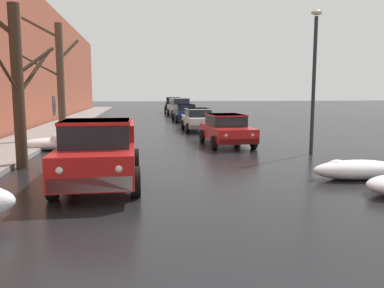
% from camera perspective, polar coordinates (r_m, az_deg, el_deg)
% --- Properties ---
extents(left_sidewalk_slab, '(2.70, 80.00, 0.16)m').
position_cam_1_polar(left_sidewalk_slab, '(21.54, -22.04, 0.73)').
color(left_sidewalk_slab, gray).
rests_on(left_sidewalk_slab, ground).
extents(snow_bank_mid_block_left, '(2.59, 0.93, 0.76)m').
position_cam_1_polar(snow_bank_mid_block_left, '(17.53, -19.43, 0.10)').
color(snow_bank_mid_block_left, white).
rests_on(snow_bank_mid_block_left, ground).
extents(snow_bank_near_corner_right, '(2.57, 0.94, 0.56)m').
position_cam_1_polar(snow_bank_near_corner_right, '(11.97, 22.49, -3.45)').
color(snow_bank_near_corner_right, white).
rests_on(snow_bank_near_corner_right, ground).
extents(bare_tree_second_along_sidewalk, '(2.07, 3.13, 5.14)m').
position_cam_1_polar(bare_tree_second_along_sidewalk, '(13.58, -23.96, 8.09)').
color(bare_tree_second_along_sidewalk, '#382B1E').
rests_on(bare_tree_second_along_sidewalk, ground).
extents(bare_tree_mid_block, '(2.82, 2.70, 6.15)m').
position_cam_1_polar(bare_tree_mid_block, '(20.37, -18.72, 9.01)').
color(bare_tree_mid_block, '#4C3D2D').
rests_on(bare_tree_mid_block, ground).
extents(pickup_truck_red_approaching_near_lane, '(2.13, 4.94, 1.76)m').
position_cam_1_polar(pickup_truck_red_approaching_near_lane, '(10.60, -13.33, -1.12)').
color(pickup_truck_red_approaching_near_lane, red).
rests_on(pickup_truck_red_approaching_near_lane, ground).
extents(sedan_red_parked_kerbside_close, '(2.06, 4.23, 1.42)m').
position_cam_1_polar(sedan_red_parked_kerbside_close, '(18.13, 4.99, 2.21)').
color(sedan_red_parked_kerbside_close, red).
rests_on(sedan_red_parked_kerbside_close, ground).
extents(sedan_white_parked_kerbside_mid, '(1.84, 4.13, 1.42)m').
position_cam_1_polar(sedan_white_parked_kerbside_mid, '(24.70, 0.90, 3.67)').
color(sedan_white_parked_kerbside_mid, silver).
rests_on(sedan_white_parked_kerbside_mid, ground).
extents(sedan_darkblue_parked_far_down_block, '(1.97, 4.01, 1.42)m').
position_cam_1_polar(sedan_darkblue_parked_far_down_block, '(32.52, -1.01, 4.61)').
color(sedan_darkblue_parked_far_down_block, navy).
rests_on(sedan_darkblue_parked_far_down_block, ground).
extents(suv_silver_queued_behind_truck, '(2.25, 4.51, 1.82)m').
position_cam_1_polar(suv_silver_queued_behind_truck, '(39.32, -1.88, 5.47)').
color(suv_silver_queued_behind_truck, '#B7B7BC').
rests_on(suv_silver_queued_behind_truck, ground).
extents(suv_black_at_far_intersection, '(2.24, 4.62, 1.82)m').
position_cam_1_polar(suv_black_at_far_intersection, '(46.44, -2.80, 5.80)').
color(suv_black_at_far_intersection, black).
rests_on(suv_black_at_far_intersection, ground).
extents(street_lamp_post, '(0.44, 0.24, 5.52)m').
position_cam_1_polar(street_lamp_post, '(16.08, 17.31, 9.64)').
color(street_lamp_post, '#28282D').
rests_on(street_lamp_post, ground).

